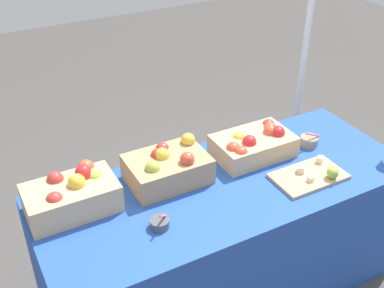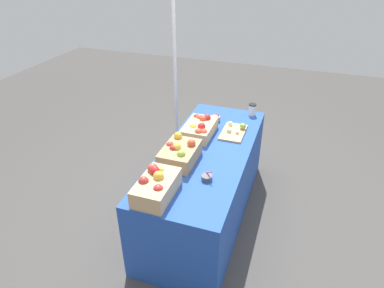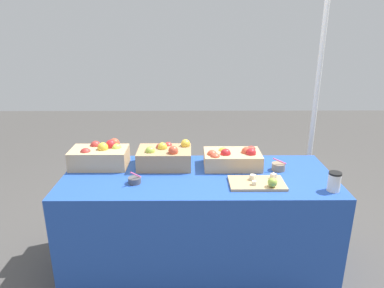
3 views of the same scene
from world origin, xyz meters
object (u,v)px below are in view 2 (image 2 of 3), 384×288
tent_pole (175,69)px  apple_crate_right (200,128)px  sample_bowl_near (207,177)px  apple_crate_left (156,186)px  cutting_board_front (234,131)px  coffee_cup (252,110)px  apple_crate_middle (180,153)px  sample_bowl_mid (215,119)px

tent_pole → apple_crate_right: bearing=-144.4°
sample_bowl_near → apple_crate_left: bearing=134.7°
cutting_board_front → sample_bowl_near: size_ratio=3.65×
coffee_cup → cutting_board_front: bearing=169.1°
apple_crate_middle → tent_pole: tent_pole is taller
apple_crate_left → cutting_board_front: 1.17m
apple_crate_right → tent_pole: (0.77, 0.55, 0.29)m
apple_crate_middle → coffee_cup: apple_crate_middle is taller
cutting_board_front → sample_bowl_mid: size_ratio=3.55×
sample_bowl_near → tent_pole: (1.46, 0.83, 0.34)m
sample_bowl_near → coffee_cup: 1.29m
coffee_cup → tent_pole: 1.02m
cutting_board_front → sample_bowl_near: sample_bowl_near is taller
sample_bowl_mid → tent_pole: 0.83m
apple_crate_right → apple_crate_middle: bearing=178.4°
apple_crate_left → tent_pole: size_ratio=0.19×
sample_bowl_near → cutting_board_front: bearing=-2.2°
apple_crate_left → apple_crate_right: size_ratio=0.99×
coffee_cup → tent_pole: (0.17, 0.95, 0.30)m
apple_crate_left → coffee_cup: apple_crate_left is taller
apple_crate_right → sample_bowl_near: size_ratio=4.16×
apple_crate_left → sample_bowl_near: apple_crate_left is taller
apple_crate_right → tent_pole: 0.99m
apple_crate_right → cutting_board_front: 0.35m
apple_crate_right → coffee_cup: 0.72m
sample_bowl_mid → coffee_cup: 0.43m
apple_crate_right → coffee_cup: bearing=-34.1°
apple_crate_right → cutting_board_front: bearing=-66.3°
apple_crate_middle → cutting_board_front: (0.64, -0.33, -0.06)m
apple_crate_right → coffee_cup: apple_crate_right is taller
apple_crate_middle → cutting_board_front: bearing=-27.2°
coffee_cup → sample_bowl_near: bearing=174.6°
cutting_board_front → sample_bowl_mid: sample_bowl_mid is taller
coffee_cup → tent_pole: tent_pole is taller
apple_crate_middle → tent_pole: 1.41m
apple_crate_middle → cutting_board_front: apple_crate_middle is taller
apple_crate_left → apple_crate_right: bearing=-0.9°
apple_crate_left → coffee_cup: size_ratio=3.27×
sample_bowl_near → coffee_cup: size_ratio=0.80×
sample_bowl_near → sample_bowl_mid: sample_bowl_mid is taller
apple_crate_right → sample_bowl_near: bearing=-157.6°
apple_crate_right → sample_bowl_mid: size_ratio=4.05×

